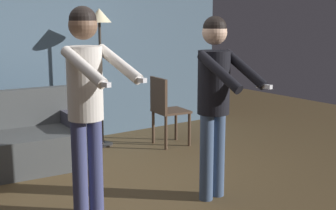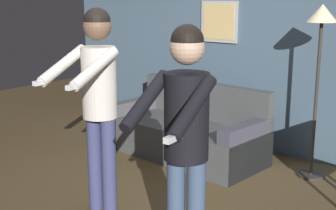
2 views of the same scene
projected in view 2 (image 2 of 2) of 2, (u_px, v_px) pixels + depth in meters
ground_plane at (145, 210)px, 4.27m from camera, size 12.00×12.00×0.00m
back_wall_assembly at (264, 47)px, 5.67m from camera, size 6.40×0.09×2.60m
couch at (188, 134)px, 5.66m from camera, size 1.96×1.01×0.87m
torchiere_lamp at (321, 37)px, 4.72m from camera, size 0.32×0.32×1.83m
person_standing_left at (98, 90)px, 4.01m from camera, size 0.50×0.74×1.81m
person_standing_right at (185, 128)px, 3.09m from camera, size 0.48×0.65×1.73m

